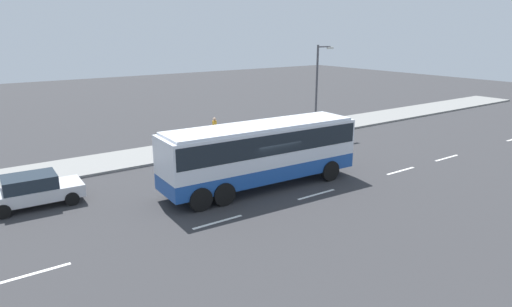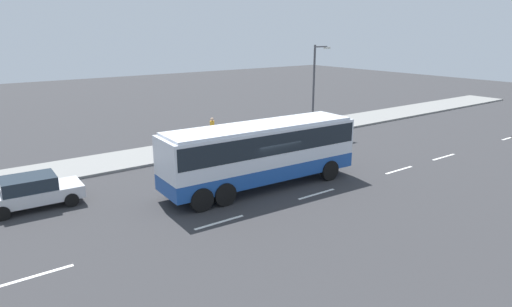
{
  "view_description": "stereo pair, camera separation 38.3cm",
  "coord_description": "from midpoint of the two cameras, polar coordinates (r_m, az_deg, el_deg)",
  "views": [
    {
      "loc": [
        -13.07,
        -17.42,
        7.86
      ],
      "look_at": [
        -0.56,
        0.21,
        1.83
      ],
      "focal_mm": 31.11,
      "sensor_mm": 36.0,
      "label": 1
    },
    {
      "loc": [
        -13.38,
        -17.19,
        7.86
      ],
      "look_at": [
        -0.56,
        0.21,
        1.83
      ],
      "focal_mm": 31.11,
      "sensor_mm": 36.0,
      "label": 2
    }
  ],
  "objects": [
    {
      "name": "lane_centreline",
      "position": [
        24.23,
        12.22,
        -3.69
      ],
      "size": [
        42.17,
        0.16,
        0.01
      ],
      "color": "white",
      "rests_on": "ground_plane"
    },
    {
      "name": "car_silver_hatch",
      "position": [
        22.77,
        -27.25,
        -4.31
      ],
      "size": [
        4.19,
        2.12,
        1.49
      ],
      "rotation": [
        0.0,
        0.0,
        -0.04
      ],
      "color": "silver",
      "rests_on": "ground_plane"
    },
    {
      "name": "pedestrian_near_curb",
      "position": [
        31.61,
        -5.99,
        3.29
      ],
      "size": [
        0.32,
        0.32,
        1.76
      ],
      "rotation": [
        0.0,
        0.0,
        5.29
      ],
      "color": "brown",
      "rests_on": "sidewalk_curb"
    },
    {
      "name": "ground_plane",
      "position": [
        23.15,
        0.94,
        -4.25
      ],
      "size": [
        120.0,
        120.0,
        0.0
      ],
      "primitive_type": "plane",
      "color": "#333335"
    },
    {
      "name": "sidewalk_curb",
      "position": [
        30.41,
        -9.33,
        0.55
      ],
      "size": [
        80.0,
        4.0,
        0.15
      ],
      "primitive_type": "cube",
      "color": "gray",
      "rests_on": "ground_plane"
    },
    {
      "name": "street_lamp",
      "position": [
        34.38,
        7.31,
        8.97
      ],
      "size": [
        1.58,
        0.24,
        6.66
      ],
      "color": "#47474C",
      "rests_on": "sidewalk_curb"
    },
    {
      "name": "coach_bus",
      "position": [
        22.53,
        0.18,
        0.65
      ],
      "size": [
        10.62,
        3.09,
        3.3
      ],
      "rotation": [
        0.0,
        0.0,
        -0.04
      ],
      "color": "#1E4C9E",
      "rests_on": "ground_plane"
    }
  ]
}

